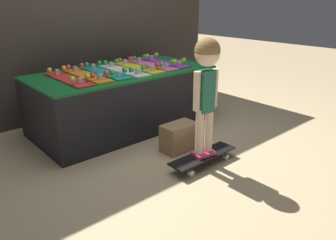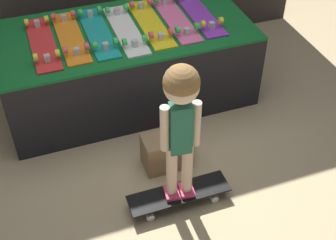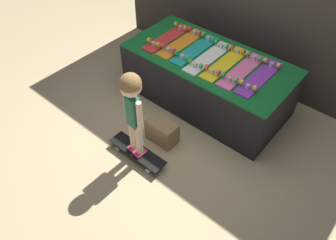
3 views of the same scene
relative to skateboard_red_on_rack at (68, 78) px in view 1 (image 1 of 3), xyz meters
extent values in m
plane|color=tan|center=(0.63, -0.59, -0.66)|extent=(16.00, 16.00, 0.00)
cube|color=#332D28|center=(0.63, 0.78, 0.66)|extent=(3.86, 0.10, 2.63)
cube|color=black|center=(0.63, 0.00, -0.35)|extent=(1.97, 0.97, 0.62)
cube|color=#146028|center=(0.63, 0.00, -0.03)|extent=(1.97, 0.97, 0.02)
cube|color=red|center=(0.00, 0.00, -0.01)|extent=(0.18, 0.76, 0.01)
cube|color=#B7B7BC|center=(0.00, 0.25, 0.02)|extent=(0.04, 0.04, 0.05)
cylinder|color=yellow|center=(0.08, 0.25, 0.05)|extent=(0.03, 0.05, 0.05)
cylinder|color=yellow|center=(-0.08, 0.25, 0.05)|extent=(0.03, 0.05, 0.05)
cube|color=#B7B7BC|center=(0.00, -0.25, 0.02)|extent=(0.04, 0.04, 0.05)
cylinder|color=yellow|center=(0.08, -0.25, 0.05)|extent=(0.03, 0.05, 0.05)
cylinder|color=yellow|center=(-0.08, -0.25, 0.05)|extent=(0.03, 0.05, 0.05)
cube|color=orange|center=(0.21, 0.02, -0.01)|extent=(0.18, 0.76, 0.01)
cube|color=#B7B7BC|center=(0.21, 0.27, 0.02)|extent=(0.04, 0.04, 0.05)
cylinder|color=#D84C4C|center=(0.29, 0.27, 0.05)|extent=(0.03, 0.05, 0.05)
cylinder|color=#D84C4C|center=(0.13, 0.27, 0.05)|extent=(0.03, 0.05, 0.05)
cube|color=#B7B7BC|center=(0.21, -0.23, 0.02)|extent=(0.04, 0.04, 0.05)
cylinder|color=#D84C4C|center=(0.29, -0.23, 0.05)|extent=(0.03, 0.05, 0.05)
cylinder|color=#D84C4C|center=(0.13, -0.23, 0.05)|extent=(0.03, 0.05, 0.05)
cube|color=teal|center=(0.42, 0.01, -0.01)|extent=(0.18, 0.76, 0.01)
cube|color=#B7B7BC|center=(0.42, 0.27, 0.02)|extent=(0.04, 0.04, 0.05)
cylinder|color=green|center=(0.49, 0.27, 0.05)|extent=(0.03, 0.05, 0.05)
cylinder|color=green|center=(0.34, 0.27, 0.05)|extent=(0.03, 0.05, 0.05)
cube|color=#B7B7BC|center=(0.42, -0.24, 0.02)|extent=(0.04, 0.04, 0.05)
cylinder|color=green|center=(0.49, -0.24, 0.05)|extent=(0.03, 0.05, 0.05)
cylinder|color=green|center=(0.34, -0.24, 0.05)|extent=(0.03, 0.05, 0.05)
cube|color=white|center=(0.63, -0.02, -0.01)|extent=(0.18, 0.76, 0.01)
cube|color=#B7B7BC|center=(0.63, 0.23, 0.02)|extent=(0.04, 0.04, 0.05)
cylinder|color=green|center=(0.70, 0.23, 0.05)|extent=(0.03, 0.05, 0.05)
cylinder|color=green|center=(0.55, 0.23, 0.05)|extent=(0.03, 0.05, 0.05)
cube|color=#B7B7BC|center=(0.63, -0.27, 0.02)|extent=(0.04, 0.04, 0.05)
cylinder|color=green|center=(0.70, -0.27, 0.05)|extent=(0.03, 0.05, 0.05)
cylinder|color=green|center=(0.55, -0.27, 0.05)|extent=(0.03, 0.05, 0.05)
cube|color=yellow|center=(0.84, 0.01, -0.01)|extent=(0.18, 0.76, 0.01)
cube|color=#B7B7BC|center=(0.84, 0.26, 0.02)|extent=(0.04, 0.04, 0.05)
cylinder|color=#D84C4C|center=(0.91, 0.26, 0.05)|extent=(0.03, 0.05, 0.05)
cylinder|color=#D84C4C|center=(0.76, 0.26, 0.05)|extent=(0.03, 0.05, 0.05)
cube|color=#B7B7BC|center=(0.84, -0.25, 0.02)|extent=(0.04, 0.04, 0.05)
cylinder|color=#D84C4C|center=(0.91, -0.25, 0.05)|extent=(0.03, 0.05, 0.05)
cylinder|color=#D84C4C|center=(0.76, -0.25, 0.05)|extent=(0.03, 0.05, 0.05)
cube|color=pink|center=(1.05, 0.01, -0.01)|extent=(0.18, 0.76, 0.01)
cube|color=#B7B7BC|center=(1.05, 0.26, 0.02)|extent=(0.04, 0.04, 0.05)
cylinder|color=green|center=(1.12, 0.26, 0.05)|extent=(0.03, 0.05, 0.05)
cylinder|color=green|center=(0.97, 0.26, 0.05)|extent=(0.03, 0.05, 0.05)
cube|color=#B7B7BC|center=(1.05, -0.24, 0.02)|extent=(0.04, 0.04, 0.05)
cylinder|color=green|center=(1.12, -0.24, 0.05)|extent=(0.03, 0.05, 0.05)
cylinder|color=green|center=(0.97, -0.24, 0.05)|extent=(0.03, 0.05, 0.05)
cube|color=purple|center=(1.26, 0.03, -0.01)|extent=(0.18, 0.76, 0.01)
cube|color=#B7B7BC|center=(1.26, 0.28, 0.02)|extent=(0.04, 0.04, 0.05)
cylinder|color=yellow|center=(1.33, 0.28, 0.05)|extent=(0.03, 0.05, 0.05)
cylinder|color=yellow|center=(1.18, 0.28, 0.05)|extent=(0.03, 0.05, 0.05)
cube|color=#B7B7BC|center=(1.26, -0.22, 0.02)|extent=(0.04, 0.04, 0.05)
cylinder|color=yellow|center=(1.33, -0.22, 0.05)|extent=(0.03, 0.05, 0.05)
cylinder|color=yellow|center=(1.18, -0.22, 0.05)|extent=(0.03, 0.05, 0.05)
cube|color=black|center=(0.62, -1.23, -0.57)|extent=(0.69, 0.18, 0.01)
cube|color=#B7B7BC|center=(0.85, -1.23, -0.61)|extent=(0.04, 0.04, 0.05)
cylinder|color=white|center=(0.85, -1.15, -0.63)|extent=(0.05, 0.03, 0.05)
cylinder|color=white|center=(0.85, -1.30, -0.63)|extent=(0.05, 0.03, 0.05)
cube|color=#B7B7BC|center=(0.39, -1.23, -0.61)|extent=(0.04, 0.04, 0.05)
cylinder|color=white|center=(0.39, -1.15, -0.63)|extent=(0.05, 0.03, 0.05)
cylinder|color=white|center=(0.39, -1.30, -0.63)|extent=(0.05, 0.03, 0.05)
cube|color=#E03D6B|center=(0.67, -1.23, -0.55)|extent=(0.11, 0.14, 0.03)
cylinder|color=beige|center=(0.67, -1.23, -0.34)|extent=(0.07, 0.07, 0.40)
cube|color=#E03D6B|center=(0.57, -1.22, -0.55)|extent=(0.11, 0.14, 0.03)
cylinder|color=beige|center=(0.57, -1.22, -0.34)|extent=(0.07, 0.07, 0.40)
cube|color=#236651|center=(0.62, -1.23, 0.01)|extent=(0.14, 0.11, 0.35)
cylinder|color=beige|center=(0.71, -1.24, 0.03)|extent=(0.06, 0.06, 0.32)
cylinder|color=beige|center=(0.53, -1.21, 0.03)|extent=(0.06, 0.06, 0.32)
sphere|color=beige|center=(0.62, -1.23, 0.32)|extent=(0.20, 0.20, 0.20)
sphere|color=olive|center=(0.62, -1.23, 0.34)|extent=(0.21, 0.21, 0.21)
cube|color=#8E704C|center=(0.66, -0.87, -0.53)|extent=(0.34, 0.20, 0.27)
camera|label=1|loc=(-1.32, -2.97, 0.73)|focal=35.00mm
camera|label=2|loc=(-0.12, -3.09, 1.84)|focal=50.00mm
camera|label=3|loc=(2.31, -2.71, 2.14)|focal=35.00mm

